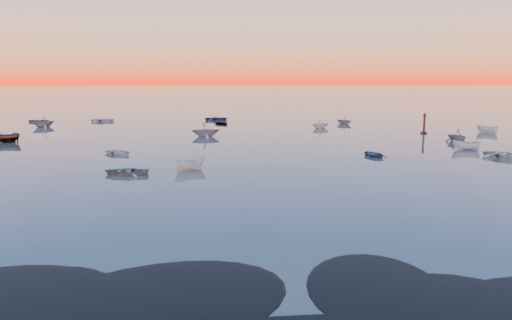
{
  "coord_description": "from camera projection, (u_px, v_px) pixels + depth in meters",
  "views": [
    {
      "loc": [
        -5.06,
        -20.74,
        9.26
      ],
      "look_at": [
        -0.36,
        28.0,
        0.81
      ],
      "focal_mm": 35.0,
      "sensor_mm": 36.0,
      "label": 1
    }
  ],
  "objects": [
    {
      "name": "boat_near_left",
      "position": [
        119.0,
        154.0,
        58.3
      ],
      "size": [
        3.43,
        3.74,
        0.9
      ],
      "primitive_type": "imported",
      "rotation": [
        0.0,
        0.0,
        0.89
      ],
      "color": "silver",
      "rests_on": "ground"
    },
    {
      "name": "channel_marker",
      "position": [
        424.0,
        125.0,
        78.48
      ],
      "size": [
        0.97,
        0.97,
        3.46
      ],
      "color": "#3E120D",
      "rests_on": "ground"
    },
    {
      "name": "ground",
      "position": [
        229.0,
        113.0,
        120.49
      ],
      "size": [
        600.0,
        600.0,
        0.0
      ],
      "primitive_type": "plane",
      "color": "#625952",
      "rests_on": "ground"
    },
    {
      "name": "boat_near_right",
      "position": [
        456.0,
        142.0,
        69.27
      ],
      "size": [
        4.07,
        2.57,
        1.32
      ],
      "primitive_type": "imported",
      "rotation": [
        0.0,
        0.0,
        3.39
      ],
      "color": "slate",
      "rests_on": "ground"
    },
    {
      "name": "moored_fleet",
      "position": [
        242.0,
        137.0,
        74.39
      ],
      "size": [
        124.0,
        58.0,
        1.2
      ],
      "primitive_type": null,
      "color": "silver",
      "rests_on": "ground"
    },
    {
      "name": "mud_lobes",
      "position": [
        329.0,
        292.0,
        21.42
      ],
      "size": [
        140.0,
        6.0,
        0.07
      ],
      "primitive_type": null,
      "color": "black",
      "rests_on": "ground"
    },
    {
      "name": "boat_near_center",
      "position": [
        190.0,
        169.0,
        49.07
      ],
      "size": [
        3.1,
        3.72,
        1.2
      ],
      "primitive_type": "imported",
      "rotation": [
        0.0,
        0.0,
        2.14
      ],
      "color": "silver",
      "rests_on": "ground"
    }
  ]
}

